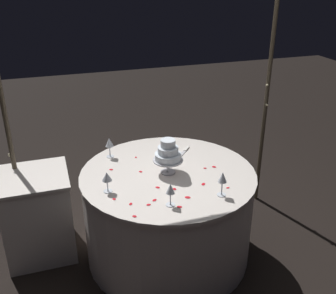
{
  "coord_description": "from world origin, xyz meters",
  "views": [
    {
      "loc": [
        -0.79,
        -2.43,
        2.13
      ],
      "look_at": [
        0.0,
        0.0,
        0.94
      ],
      "focal_mm": 42.18,
      "sensor_mm": 36.0,
      "label": 1
    }
  ],
  "objects_px": {
    "main_table": "(168,214)",
    "wine_glass_1": "(107,177)",
    "wine_glass_3": "(109,143)",
    "decorative_arch": "(148,51)",
    "cake_knife": "(183,153)",
    "wine_glass_0": "(222,178)",
    "side_table": "(38,214)",
    "wine_glass_2": "(170,190)",
    "tiered_cake": "(168,153)"
  },
  "relations": [
    {
      "from": "wine_glass_1",
      "to": "cake_knife",
      "type": "relative_size",
      "value": 0.63
    },
    {
      "from": "wine_glass_3",
      "to": "main_table",
      "type": "bearing_deg",
      "value": -47.55
    },
    {
      "from": "decorative_arch",
      "to": "cake_knife",
      "type": "bearing_deg",
      "value": -47.24
    },
    {
      "from": "decorative_arch",
      "to": "tiered_cake",
      "type": "relative_size",
      "value": 8.86
    },
    {
      "from": "side_table",
      "to": "wine_glass_3",
      "type": "bearing_deg",
      "value": 5.49
    },
    {
      "from": "wine_glass_0",
      "to": "cake_knife",
      "type": "bearing_deg",
      "value": 92.4
    },
    {
      "from": "wine_glass_1",
      "to": "main_table",
      "type": "bearing_deg",
      "value": 15.27
    },
    {
      "from": "tiered_cake",
      "to": "cake_knife",
      "type": "relative_size",
      "value": 1.12
    },
    {
      "from": "wine_glass_1",
      "to": "wine_glass_0",
      "type": "bearing_deg",
      "value": -21.47
    },
    {
      "from": "wine_glass_3",
      "to": "wine_glass_1",
      "type": "bearing_deg",
      "value": -102.22
    },
    {
      "from": "side_table",
      "to": "wine_glass_2",
      "type": "xyz_separation_m",
      "value": [
        0.84,
        -0.75,
        0.5
      ]
    },
    {
      "from": "wine_glass_3",
      "to": "cake_knife",
      "type": "xyz_separation_m",
      "value": [
        0.57,
        -0.12,
        -0.12
      ]
    },
    {
      "from": "tiered_cake",
      "to": "wine_glass_0",
      "type": "xyz_separation_m",
      "value": [
        0.24,
        -0.41,
        -0.03
      ]
    },
    {
      "from": "main_table",
      "to": "cake_knife",
      "type": "height_order",
      "value": "cake_knife"
    },
    {
      "from": "cake_knife",
      "to": "side_table",
      "type": "bearing_deg",
      "value": 176.83
    },
    {
      "from": "main_table",
      "to": "wine_glass_2",
      "type": "bearing_deg",
      "value": -106.07
    },
    {
      "from": "decorative_arch",
      "to": "wine_glass_1",
      "type": "relative_size",
      "value": 15.82
    },
    {
      "from": "decorative_arch",
      "to": "tiered_cake",
      "type": "xyz_separation_m",
      "value": [
        0.0,
        -0.49,
        -0.64
      ]
    },
    {
      "from": "side_table",
      "to": "wine_glass_3",
      "type": "height_order",
      "value": "wine_glass_3"
    },
    {
      "from": "wine_glass_0",
      "to": "tiered_cake",
      "type": "bearing_deg",
      "value": 120.1
    },
    {
      "from": "tiered_cake",
      "to": "wine_glass_2",
      "type": "xyz_separation_m",
      "value": [
        -0.12,
        -0.42,
        -0.04
      ]
    },
    {
      "from": "wine_glass_0",
      "to": "wine_glass_3",
      "type": "xyz_separation_m",
      "value": [
        -0.6,
        0.8,
        -0.01
      ]
    },
    {
      "from": "side_table",
      "to": "wine_glass_1",
      "type": "xyz_separation_m",
      "value": [
        0.49,
        -0.46,
        0.49
      ]
    },
    {
      "from": "wine_glass_1",
      "to": "decorative_arch",
      "type": "bearing_deg",
      "value": 53.12
    },
    {
      "from": "decorative_arch",
      "to": "cake_knife",
      "type": "distance_m",
      "value": 0.85
    },
    {
      "from": "wine_glass_1",
      "to": "wine_glass_2",
      "type": "relative_size",
      "value": 0.95
    },
    {
      "from": "side_table",
      "to": "tiered_cake",
      "type": "relative_size",
      "value": 2.63
    },
    {
      "from": "tiered_cake",
      "to": "cake_knife",
      "type": "xyz_separation_m",
      "value": [
        0.21,
        0.26,
        -0.15
      ]
    },
    {
      "from": "decorative_arch",
      "to": "main_table",
      "type": "distance_m",
      "value": 1.26
    },
    {
      "from": "tiered_cake",
      "to": "wine_glass_0",
      "type": "distance_m",
      "value": 0.47
    },
    {
      "from": "wine_glass_2",
      "to": "wine_glass_3",
      "type": "distance_m",
      "value": 0.84
    },
    {
      "from": "tiered_cake",
      "to": "cake_knife",
      "type": "height_order",
      "value": "tiered_cake"
    },
    {
      "from": "cake_knife",
      "to": "wine_glass_1",
      "type": "bearing_deg",
      "value": -149.91
    },
    {
      "from": "tiered_cake",
      "to": "decorative_arch",
      "type": "bearing_deg",
      "value": 90.43
    },
    {
      "from": "wine_glass_1",
      "to": "wine_glass_3",
      "type": "distance_m",
      "value": 0.53
    },
    {
      "from": "side_table",
      "to": "wine_glass_1",
      "type": "relative_size",
      "value": 4.7
    },
    {
      "from": "wine_glass_2",
      "to": "decorative_arch",
      "type": "bearing_deg",
      "value": 82.53
    },
    {
      "from": "decorative_arch",
      "to": "wine_glass_2",
      "type": "distance_m",
      "value": 1.14
    },
    {
      "from": "decorative_arch",
      "to": "wine_glass_3",
      "type": "distance_m",
      "value": 0.77
    },
    {
      "from": "decorative_arch",
      "to": "wine_glass_2",
      "type": "height_order",
      "value": "decorative_arch"
    },
    {
      "from": "main_table",
      "to": "tiered_cake",
      "type": "distance_m",
      "value": 0.52
    },
    {
      "from": "wine_glass_0",
      "to": "wine_glass_3",
      "type": "height_order",
      "value": "wine_glass_0"
    },
    {
      "from": "decorative_arch",
      "to": "tiered_cake",
      "type": "bearing_deg",
      "value": -89.57
    },
    {
      "from": "wine_glass_3",
      "to": "cake_knife",
      "type": "height_order",
      "value": "wine_glass_3"
    },
    {
      "from": "decorative_arch",
      "to": "wine_glass_2",
      "type": "relative_size",
      "value": 15.09
    },
    {
      "from": "main_table",
      "to": "wine_glass_0",
      "type": "bearing_deg",
      "value": -59.4
    },
    {
      "from": "wine_glass_0",
      "to": "cake_knife",
      "type": "xyz_separation_m",
      "value": [
        -0.03,
        0.67,
        -0.12
      ]
    },
    {
      "from": "main_table",
      "to": "wine_glass_1",
      "type": "relative_size",
      "value": 8.78
    },
    {
      "from": "tiered_cake",
      "to": "wine_glass_1",
      "type": "bearing_deg",
      "value": -164.64
    },
    {
      "from": "wine_glass_3",
      "to": "side_table",
      "type": "bearing_deg",
      "value": -174.51
    }
  ]
}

